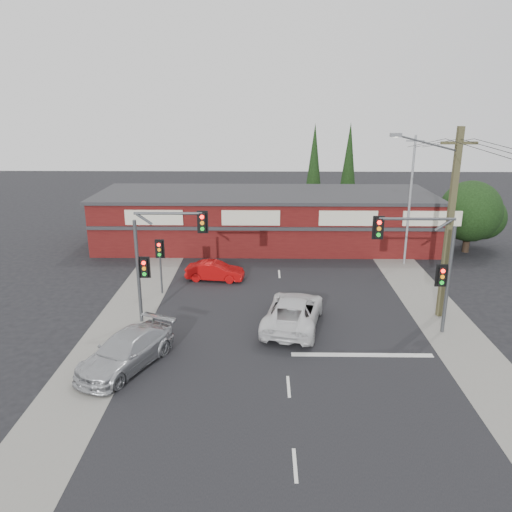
{
  "coord_description": "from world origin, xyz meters",
  "views": [
    {
      "loc": [
        -1.03,
        -22.07,
        11.22
      ],
      "look_at": [
        -1.45,
        3.0,
        3.35
      ],
      "focal_mm": 35.0,
      "sensor_mm": 36.0,
      "label": 1
    }
  ],
  "objects_px": {
    "silver_suv": "(126,351)",
    "utility_pole": "(448,219)",
    "shop_building": "(265,218)",
    "red_sedan": "(215,271)",
    "white_suv": "(293,312)"
  },
  "relations": [
    {
      "from": "white_suv",
      "to": "shop_building",
      "type": "xyz_separation_m",
      "value": [
        -1.49,
        15.39,
        1.34
      ]
    },
    {
      "from": "red_sedan",
      "to": "silver_suv",
      "type": "bearing_deg",
      "value": 172.43
    },
    {
      "from": "utility_pole",
      "to": "shop_building",
      "type": "bearing_deg",
      "value": 123.76
    },
    {
      "from": "shop_building",
      "to": "red_sedan",
      "type": "bearing_deg",
      "value": -110.57
    },
    {
      "from": "shop_building",
      "to": "utility_pole",
      "type": "height_order",
      "value": "utility_pole"
    },
    {
      "from": "silver_suv",
      "to": "utility_pole",
      "type": "bearing_deg",
      "value": 45.09
    },
    {
      "from": "white_suv",
      "to": "utility_pole",
      "type": "xyz_separation_m",
      "value": [
        7.86,
        1.4,
        4.6
      ]
    },
    {
      "from": "silver_suv",
      "to": "red_sedan",
      "type": "distance_m",
      "value": 11.45
    },
    {
      "from": "white_suv",
      "to": "red_sedan",
      "type": "relative_size",
      "value": 1.53
    },
    {
      "from": "shop_building",
      "to": "utility_pole",
      "type": "xyz_separation_m",
      "value": [
        9.36,
        -14.0,
        3.26
      ]
    },
    {
      "from": "silver_suv",
      "to": "shop_building",
      "type": "relative_size",
      "value": 0.19
    },
    {
      "from": "white_suv",
      "to": "silver_suv",
      "type": "bearing_deg",
      "value": 41.45
    },
    {
      "from": "red_sedan",
      "to": "utility_pole",
      "type": "bearing_deg",
      "value": -106.66
    },
    {
      "from": "white_suv",
      "to": "shop_building",
      "type": "bearing_deg",
      "value": -72.64
    },
    {
      "from": "silver_suv",
      "to": "shop_building",
      "type": "bearing_deg",
      "value": 97.79
    }
  ]
}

